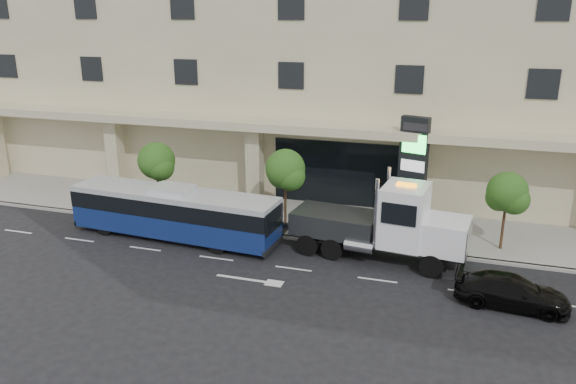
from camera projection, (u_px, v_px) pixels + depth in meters
name	position (u px, v px, depth m)	size (l,w,h in m)	color
ground	(302.00, 256.00, 28.06)	(120.00, 120.00, 0.00)	black
sidewalk	(325.00, 221.00, 32.58)	(120.00, 6.00, 0.15)	gray
curb	(312.00, 240.00, 29.86)	(120.00, 0.30, 0.15)	gray
convention_center	(363.00, 37.00, 39.02)	(60.00, 17.60, 20.00)	#B9AF8B
tree_left	(157.00, 163.00, 33.18)	(2.27, 2.20, 4.22)	#422B19
tree_mid	(286.00, 172.00, 30.88)	(2.28, 2.20, 4.38)	#422B19
tree_right	(507.00, 195.00, 27.72)	(2.10, 2.00, 4.04)	#422B19
city_bus	(174.00, 212.00, 29.88)	(11.69, 3.23, 2.93)	black
tow_truck	(386.00, 225.00, 27.17)	(9.74, 3.33, 4.41)	#2D3033
black_sedan	(512.00, 291.00, 23.14)	(1.86, 4.56, 1.32)	black
signage_pylon	(413.00, 171.00, 30.98)	(1.62, 0.97, 6.15)	black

